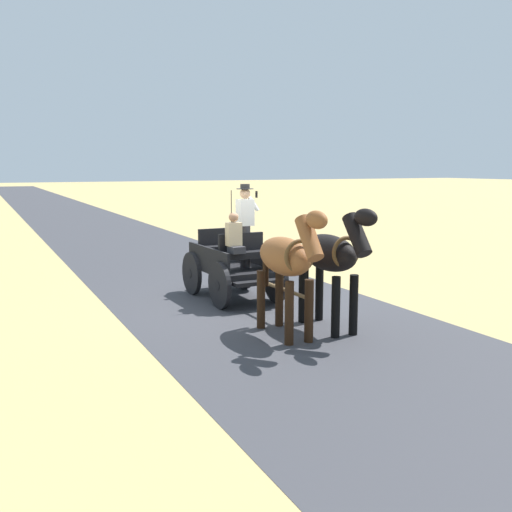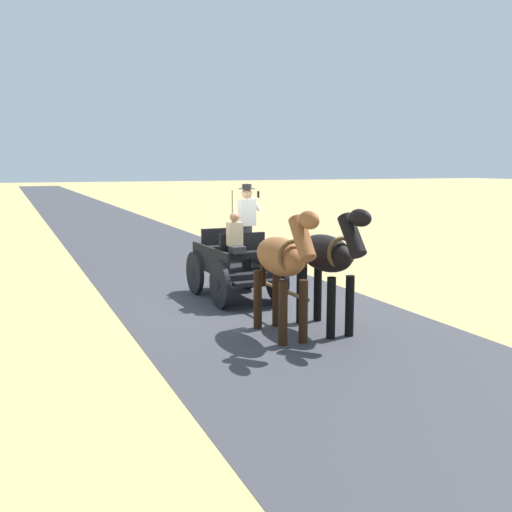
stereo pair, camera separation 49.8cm
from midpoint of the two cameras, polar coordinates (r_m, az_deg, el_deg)
The scene contains 5 objects.
ground_plane at distance 12.58m, azimuth -2.33°, elevation -4.51°, with size 200.00×200.00×0.00m, color tan.
road_surface at distance 12.57m, azimuth -2.33°, elevation -4.49°, with size 5.45×160.00×0.01m, color #38383D.
horse_drawn_carriage at distance 12.78m, azimuth -3.25°, elevation -0.58°, with size 1.49×4.51×2.50m.
horse_near_side at distance 10.28m, azimuth 5.94°, elevation -0.01°, with size 0.58×2.13×2.21m.
horse_off_side at distance 9.82m, azimuth 1.61°, elevation -0.37°, with size 0.60×2.13×2.21m.
Camera 1 is at (5.04, 11.16, 2.87)m, focal length 41.32 mm.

